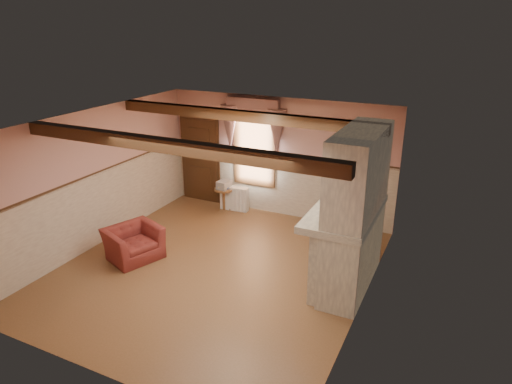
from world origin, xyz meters
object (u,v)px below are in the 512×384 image
at_px(side_table, 224,199).
at_px(bowl, 343,210).
at_px(mantel_clock, 357,188).
at_px(oil_lamp, 349,197).
at_px(radiator, 234,198).
at_px(armchair, 134,243).

bearing_deg(side_table, bowl, -31.72).
bearing_deg(mantel_clock, side_table, 161.04).
bearing_deg(bowl, side_table, 148.28).
distance_m(mantel_clock, oil_lamp, 0.59).
xyz_separation_m(bowl, mantel_clock, (0.00, 0.96, 0.06)).
relative_size(bowl, mantel_clock, 1.35).
distance_m(side_table, bowl, 4.29).
bearing_deg(mantel_clock, radiator, 158.36).
bearing_deg(bowl, radiator, 145.34).
height_order(armchair, radiator, armchair).
relative_size(side_table, radiator, 0.79).
height_order(armchair, mantel_clock, mantel_clock).
distance_m(armchair, side_table, 2.92).
distance_m(side_table, radiator, 0.26).
bearing_deg(radiator, bowl, -38.32).
xyz_separation_m(radiator, oil_lamp, (3.26, -1.88, 1.26)).
bearing_deg(mantel_clock, bowl, -90.00).
distance_m(side_table, oil_lamp, 4.14).
relative_size(side_table, mantel_clock, 2.29).
height_order(mantel_clock, oil_lamp, oil_lamp).
distance_m(armchair, bowl, 4.14).
relative_size(radiator, oil_lamp, 2.50).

